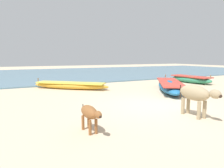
{
  "coord_description": "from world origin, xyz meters",
  "views": [
    {
      "loc": [
        -5.04,
        -6.17,
        1.92
      ],
      "look_at": [
        -0.63,
        2.62,
        0.6
      ],
      "focal_mm": 31.72,
      "sensor_mm": 36.0,
      "label": 1
    }
  ],
  "objects_px": {
    "fishing_boat_2": "(70,85)",
    "cow_adult_dun": "(195,94)",
    "calf_near_brown": "(90,113)",
    "fishing_boat_0": "(191,79)",
    "fishing_boat_1": "(170,86)"
  },
  "relations": [
    {
      "from": "fishing_boat_2",
      "to": "fishing_boat_0",
      "type": "bearing_deg",
      "value": -146.35
    },
    {
      "from": "fishing_boat_1",
      "to": "fishing_boat_2",
      "type": "height_order",
      "value": "fishing_boat_1"
    },
    {
      "from": "fishing_boat_0",
      "to": "fishing_boat_1",
      "type": "distance_m",
      "value": 4.67
    },
    {
      "from": "calf_near_brown",
      "to": "fishing_boat_1",
      "type": "bearing_deg",
      "value": 117.1
    },
    {
      "from": "fishing_boat_1",
      "to": "fishing_boat_2",
      "type": "bearing_deg",
      "value": 91.21
    },
    {
      "from": "fishing_boat_2",
      "to": "calf_near_brown",
      "type": "height_order",
      "value": "calf_near_brown"
    },
    {
      "from": "fishing_boat_2",
      "to": "cow_adult_dun",
      "type": "bearing_deg",
      "value": 146.99
    },
    {
      "from": "fishing_boat_0",
      "to": "cow_adult_dun",
      "type": "relative_size",
      "value": 2.21
    },
    {
      "from": "fishing_boat_2",
      "to": "calf_near_brown",
      "type": "xyz_separation_m",
      "value": [
        -1.4,
        -7.19,
        0.27
      ]
    },
    {
      "from": "fishing_boat_0",
      "to": "calf_near_brown",
      "type": "distance_m",
      "value": 12.02
    },
    {
      "from": "calf_near_brown",
      "to": "fishing_boat_0",
      "type": "bearing_deg",
      "value": 115.63
    },
    {
      "from": "fishing_boat_0",
      "to": "cow_adult_dun",
      "type": "xyz_separation_m",
      "value": [
        -6.87,
        -6.29,
        0.46
      ]
    },
    {
      "from": "fishing_boat_0",
      "to": "calf_near_brown",
      "type": "xyz_separation_m",
      "value": [
        -10.4,
        -6.03,
        0.21
      ]
    },
    {
      "from": "fishing_boat_0",
      "to": "cow_adult_dun",
      "type": "bearing_deg",
      "value": -50.89
    },
    {
      "from": "fishing_boat_0",
      "to": "fishing_boat_1",
      "type": "bearing_deg",
      "value": -65.55
    }
  ]
}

